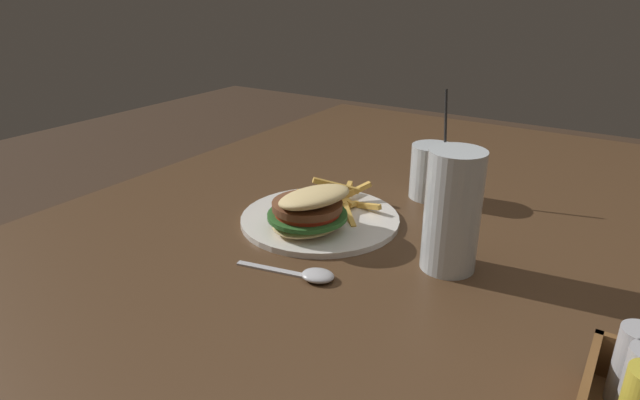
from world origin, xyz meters
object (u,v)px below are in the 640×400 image
(meal_plate_near, at_px, (315,213))
(beer_glass, at_px, (452,213))
(juice_glass, at_px, (431,172))
(spoon, at_px, (312,275))

(meal_plate_near, height_order, beer_glass, beer_glass)
(meal_plate_near, relative_size, beer_glass, 1.54)
(juice_glass, height_order, spoon, juice_glass)
(meal_plate_near, xyz_separation_m, spoon, (0.14, 0.09, -0.02))
(meal_plate_near, relative_size, juice_glass, 1.34)
(meal_plate_near, distance_m, juice_glass, 0.26)
(beer_glass, distance_m, spoon, 0.21)
(juice_glass, bearing_deg, spoon, -3.30)
(beer_glass, relative_size, juice_glass, 0.87)
(juice_glass, xyz_separation_m, spoon, (0.38, -0.02, -0.04))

